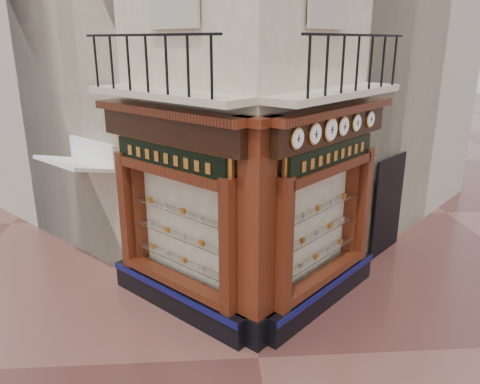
{
  "coord_description": "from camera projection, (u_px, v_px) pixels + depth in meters",
  "views": [
    {
      "loc": [
        -0.75,
        -6.56,
        5.06
      ],
      "look_at": [
        -0.17,
        2.0,
        2.28
      ],
      "focal_mm": 35.0,
      "sensor_mm": 36.0,
      "label": 1
    }
  ],
  "objects": [
    {
      "name": "ground",
      "position": [
        258.0,
        358.0,
        7.83
      ],
      "size": [
        80.0,
        80.0,
        0.0
      ],
      "primitive_type": "plane",
      "color": "#4E2824",
      "rests_on": "ground"
    },
    {
      "name": "main_building",
      "position": [
        236.0,
        2.0,
        11.83
      ],
      "size": [
        11.31,
        11.31,
        12.0
      ],
      "primitive_type": "cube",
      "rotation": [
        0.0,
        0.0,
        0.79
      ],
      "color": "beige",
      "rests_on": "ground"
    },
    {
      "name": "neighbour_left",
      "position": [
        150.0,
        26.0,
        14.17
      ],
      "size": [
        11.31,
        11.31,
        11.0
      ],
      "primitive_type": "cube",
      "rotation": [
        0.0,
        0.0,
        0.79
      ],
      "color": "#BCB5A4",
      "rests_on": "ground"
    },
    {
      "name": "neighbour_right",
      "position": [
        311.0,
        26.0,
        14.49
      ],
      "size": [
        11.31,
        11.31,
        11.0
      ],
      "primitive_type": "cube",
      "rotation": [
        0.0,
        0.0,
        0.79
      ],
      "color": "#BCB5A4",
      "rests_on": "ground"
    },
    {
      "name": "shopfront_left",
      "position": [
        175.0,
        216.0,
        8.62
      ],
      "size": [
        2.86,
        2.86,
        3.98
      ],
      "rotation": [
        0.0,
        0.0,
        2.36
      ],
      "color": "black",
      "rests_on": "ground"
    },
    {
      "name": "shopfront_right",
      "position": [
        325.0,
        213.0,
        8.8
      ],
      "size": [
        2.86,
        2.86,
        3.98
      ],
      "rotation": [
        0.0,
        0.0,
        0.79
      ],
      "color": "black",
      "rests_on": "ground"
    },
    {
      "name": "corner_pilaster",
      "position": [
        257.0,
        239.0,
        7.71
      ],
      "size": [
        0.85,
        0.85,
        3.98
      ],
      "rotation": [
        0.0,
        0.0,
        0.79
      ],
      "color": "black",
      "rests_on": "ground"
    },
    {
      "name": "balcony",
      "position": [
        252.0,
        93.0,
        7.95
      ],
      "size": [
        5.94,
        2.97,
        1.03
      ],
      "color": "beige",
      "rests_on": "ground"
    },
    {
      "name": "clock_a",
      "position": [
        297.0,
        138.0,
        7.24
      ],
      "size": [
        0.28,
        0.28,
        0.35
      ],
      "rotation": [
        0.0,
        0.0,
        0.79
      ],
      "color": "#B1833B",
      "rests_on": "ground"
    },
    {
      "name": "clock_b",
      "position": [
        315.0,
        134.0,
        7.6
      ],
      "size": [
        0.29,
        0.29,
        0.36
      ],
      "rotation": [
        0.0,
        0.0,
        0.79
      ],
      "color": "#B1833B",
      "rests_on": "ground"
    },
    {
      "name": "clock_c",
      "position": [
        330.0,
        130.0,
        7.96
      ],
      "size": [
        0.33,
        0.33,
        0.41
      ],
      "rotation": [
        0.0,
        0.0,
        0.79
      ],
      "color": "#B1833B",
      "rests_on": "ground"
    },
    {
      "name": "clock_d",
      "position": [
        343.0,
        126.0,
        8.27
      ],
      "size": [
        0.28,
        0.28,
        0.35
      ],
      "rotation": [
        0.0,
        0.0,
        0.79
      ],
      "color": "#B1833B",
      "rests_on": "ground"
    },
    {
      "name": "clock_e",
      "position": [
        356.0,
        123.0,
        8.62
      ],
      "size": [
        0.26,
        0.26,
        0.32
      ],
      "rotation": [
        0.0,
        0.0,
        0.79
      ],
      "color": "#B1833B",
      "rests_on": "ground"
    },
    {
      "name": "clock_f",
      "position": [
        370.0,
        119.0,
        9.01
      ],
      "size": [
        0.26,
        0.26,
        0.32
      ],
      "rotation": [
        0.0,
        0.0,
        0.79
      ],
      "color": "#B1833B",
      "rests_on": "ground"
    },
    {
      "name": "awning",
      "position": [
        87.0,
        269.0,
        10.87
      ],
      "size": [
        1.92,
        1.92,
        0.32
      ],
      "primitive_type": null,
      "rotation": [
        0.24,
        0.0,
        2.36
      ],
      "color": "white",
      "rests_on": "ground"
    },
    {
      "name": "signboard_left",
      "position": [
        169.0,
        158.0,
        8.22
      ],
      "size": [
        2.17,
        2.17,
        0.58
      ],
      "rotation": [
        0.0,
        0.0,
        2.36
      ],
      "color": "#C88A3A",
      "rests_on": "ground"
    },
    {
      "name": "signboard_right",
      "position": [
        332.0,
        155.0,
        8.41
      ],
      "size": [
        2.12,
        2.12,
        0.57
      ],
      "rotation": [
        0.0,
        0.0,
        0.79
      ],
      "color": "#C88A3A",
      "rests_on": "ground"
    }
  ]
}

